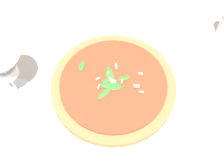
# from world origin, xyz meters

# --- Properties ---
(ground_plane) EXTENTS (6.00, 6.00, 0.00)m
(ground_plane) POSITION_xyz_m (0.00, 0.00, 0.00)
(ground_plane) COLOR beige
(pizza_arugula_main) EXTENTS (0.32, 0.32, 0.05)m
(pizza_arugula_main) POSITION_xyz_m (0.01, 0.00, 0.02)
(pizza_arugula_main) COLOR white
(pizza_arugula_main) RESTS_ON ground_plane
(wine_glass) EXTENTS (0.09, 0.09, 0.16)m
(wine_glass) POSITION_xyz_m (-0.09, 0.21, 0.11)
(wine_glass) COLOR white
(wine_glass) RESTS_ON ground_plane
(side_plate_white) EXTENTS (0.16, 0.16, 0.02)m
(side_plate_white) POSITION_xyz_m (0.27, 0.02, 0.01)
(side_plate_white) COLOR white
(side_plate_white) RESTS_ON ground_plane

